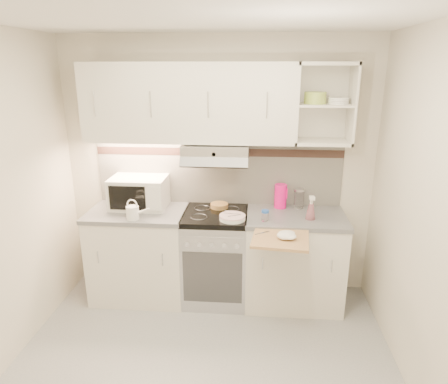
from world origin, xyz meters
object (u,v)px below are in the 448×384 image
at_px(electric_range, 216,256).
at_px(glass_jar, 299,198).
at_px(watering_can, 133,212).
at_px(cutting_board, 280,239).
at_px(microwave, 139,192).
at_px(spray_bottle, 311,209).
at_px(pink_pitcher, 281,196).
at_px(plate_stack, 232,217).

distance_m(electric_range, glass_jar, 0.98).
height_order(watering_can, cutting_board, watering_can).
xyz_separation_m(electric_range, cutting_board, (0.58, -0.49, 0.42)).
height_order(electric_range, watering_can, watering_can).
xyz_separation_m(electric_range, microwave, (-0.75, 0.12, 0.60)).
relative_size(watering_can, spray_bottle, 0.94).
bearing_deg(microwave, pink_pitcher, 4.14).
height_order(pink_pitcher, spray_bottle, spray_bottle).
height_order(electric_range, microwave, microwave).
distance_m(plate_stack, cutting_board, 0.53).
bearing_deg(glass_jar, microwave, -176.86).
bearing_deg(electric_range, spray_bottle, -5.68).
relative_size(electric_range, watering_can, 4.06).
xyz_separation_m(spray_bottle, cutting_board, (-0.29, -0.40, -0.12)).
height_order(watering_can, plate_stack, watering_can).
bearing_deg(spray_bottle, cutting_board, -128.20).
bearing_deg(spray_bottle, pink_pitcher, 128.93).
bearing_deg(spray_bottle, electric_range, 171.59).
bearing_deg(cutting_board, pink_pitcher, 93.74).
distance_m(watering_can, cutting_board, 1.33).
bearing_deg(electric_range, glass_jar, 14.20).
relative_size(watering_can, plate_stack, 0.95).
height_order(electric_range, spray_bottle, spray_bottle).
bearing_deg(plate_stack, cutting_board, -38.44).
relative_size(electric_range, plate_stack, 3.85).
bearing_deg(cutting_board, electric_range, 146.40).
distance_m(plate_stack, spray_bottle, 0.71).
height_order(glass_jar, spray_bottle, spray_bottle).
bearing_deg(plate_stack, electric_range, 136.57).
relative_size(microwave, plate_stack, 2.28).
bearing_deg(pink_pitcher, glass_jar, 7.73).
bearing_deg(glass_jar, electric_range, -165.80).
bearing_deg(watering_can, plate_stack, 9.05).
relative_size(electric_range, glass_jar, 4.69).
xyz_separation_m(electric_range, spray_bottle, (0.87, -0.09, 0.54)).
relative_size(watering_can, pink_pitcher, 0.95).
distance_m(spray_bottle, cutting_board, 0.51).
bearing_deg(pink_pitcher, cutting_board, -84.93).
bearing_deg(glass_jar, pink_pitcher, -179.97).
bearing_deg(cutting_board, microwave, 162.01).
xyz_separation_m(glass_jar, cutting_board, (-0.21, -0.69, -0.12)).
bearing_deg(cutting_board, glass_jar, 79.56).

